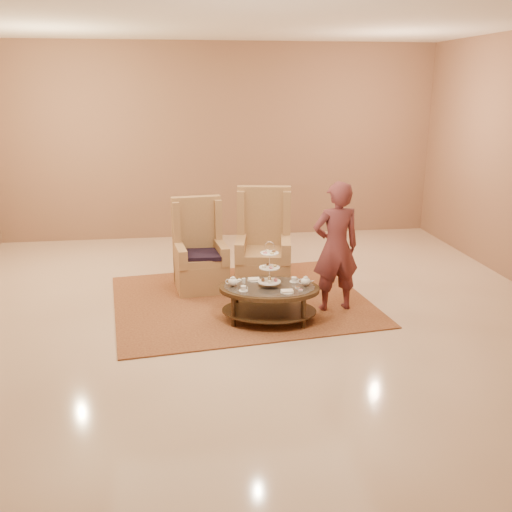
{
  "coord_description": "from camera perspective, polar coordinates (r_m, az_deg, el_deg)",
  "views": [
    {
      "loc": [
        -0.79,
        -6.53,
        2.76
      ],
      "look_at": [
        0.14,
        0.2,
        0.71
      ],
      "focal_mm": 40.0,
      "sensor_mm": 36.0,
      "label": 1
    }
  ],
  "objects": [
    {
      "name": "ground",
      "position": [
        7.14,
        -0.92,
        -5.99
      ],
      "size": [
        8.0,
        8.0,
        0.0
      ],
      "primitive_type": "plane",
      "color": "beige",
      "rests_on": "ground"
    },
    {
      "name": "person",
      "position": [
        7.13,
        7.99,
        0.86
      ],
      "size": [
        0.64,
        0.45,
        1.65
      ],
      "rotation": [
        0.0,
        0.0,
        3.24
      ],
      "color": "#5B2729",
      "rests_on": "ground"
    },
    {
      "name": "rug",
      "position": [
        7.61,
        -1.54,
        -4.44
      ],
      "size": [
        3.56,
        3.09,
        0.02
      ],
      "rotation": [
        0.0,
        0.0,
        0.12
      ],
      "color": "#905D33",
      "rests_on": "ground"
    },
    {
      "name": "armchair_right",
      "position": [
        8.04,
        0.75,
        0.21
      ],
      "size": [
        0.87,
        0.9,
        1.4
      ],
      "rotation": [
        0.0,
        0.0,
        -0.17
      ],
      "color": "#A67B4E",
      "rests_on": "ground"
    },
    {
      "name": "ceiling",
      "position": [
        7.14,
        -0.92,
        -5.99
      ],
      "size": [
        8.0,
        8.0,
        0.02
      ],
      "primitive_type": "cube",
      "color": "white",
      "rests_on": "ground"
    },
    {
      "name": "armchair_left",
      "position": [
        8.01,
        -5.65,
        -0.23
      ],
      "size": [
        0.76,
        0.79,
        1.27
      ],
      "rotation": [
        0.0,
        0.0,
        0.12
      ],
      "color": "#A67B4E",
      "rests_on": "ground"
    },
    {
      "name": "tea_table",
      "position": [
        6.85,
        1.33,
        -3.7
      ],
      "size": [
        1.34,
        1.05,
        1.01
      ],
      "rotation": [
        0.0,
        0.0,
        -0.2
      ],
      "color": "black",
      "rests_on": "ground"
    },
    {
      "name": "wall_back",
      "position": [
        10.61,
        -3.67,
        11.27
      ],
      "size": [
        8.0,
        0.04,
        3.5
      ],
      "primitive_type": "cube",
      "color": "#936950",
      "rests_on": "ground"
    }
  ]
}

